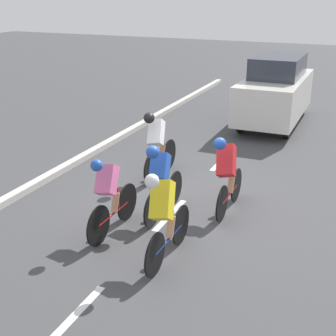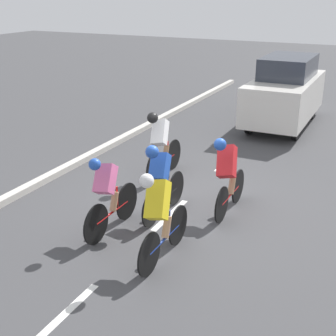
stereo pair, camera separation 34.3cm
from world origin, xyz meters
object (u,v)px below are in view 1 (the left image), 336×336
(cyclist_pink, at_px, (109,194))
(support_car, at_px, (275,91))
(cyclist_white, at_px, (157,143))
(cyclist_yellow, at_px, (164,214))
(cyclist_blue, at_px, (161,178))
(cyclist_red, at_px, (227,172))

(cyclist_pink, distance_m, support_car, 8.27)
(cyclist_white, distance_m, support_car, 5.69)
(cyclist_yellow, bearing_deg, cyclist_blue, -63.86)
(cyclist_yellow, distance_m, support_car, 8.62)
(cyclist_pink, bearing_deg, cyclist_yellow, 160.38)
(cyclist_yellow, bearing_deg, cyclist_pink, -19.62)
(cyclist_blue, bearing_deg, support_car, -94.86)
(cyclist_blue, bearing_deg, cyclist_red, -147.88)
(cyclist_red, distance_m, cyclist_blue, 1.25)
(cyclist_red, relative_size, cyclist_blue, 0.95)
(cyclist_white, height_order, cyclist_blue, cyclist_white)
(cyclist_yellow, bearing_deg, cyclist_red, -100.62)
(cyclist_white, distance_m, cyclist_red, 2.22)
(support_car, bearing_deg, cyclist_white, 74.75)
(cyclist_blue, bearing_deg, cyclist_white, -63.35)
(cyclist_white, relative_size, support_car, 0.41)
(cyclist_white, xyz_separation_m, cyclist_pink, (-0.34, 2.69, -0.08))
(cyclist_red, distance_m, support_car, 6.59)
(cyclist_yellow, relative_size, cyclist_red, 1.04)
(cyclist_red, height_order, support_car, support_car)
(cyclist_white, relative_size, cyclist_yellow, 1.00)
(cyclist_white, bearing_deg, cyclist_yellow, 116.43)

